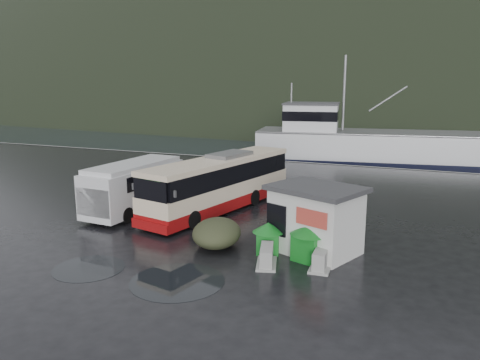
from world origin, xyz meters
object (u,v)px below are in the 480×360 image
at_px(waste_bin_right, 309,260).
at_px(jersey_barrier_c, 331,243).
at_px(coach_bus, 220,209).
at_px(white_van, 136,211).
at_px(fishing_trawler, 374,152).
at_px(jersey_barrier_a, 267,265).
at_px(ticket_kiosk, 314,251).
at_px(jersey_barrier_b, 321,268).
at_px(dome_tent, 217,245).
at_px(waste_bin_left, 268,253).

bearing_deg(waste_bin_right, jersey_barrier_c, 79.91).
distance_m(coach_bus, white_van, 4.66).
bearing_deg(white_van, coach_bus, 31.64).
bearing_deg(fishing_trawler, coach_bus, -110.55).
bearing_deg(jersey_barrier_c, white_van, 174.41).
height_order(white_van, jersey_barrier_a, white_van).
bearing_deg(jersey_barrier_a, ticket_kiosk, 57.31).
distance_m(jersey_barrier_a, jersey_barrier_b, 2.08).
xyz_separation_m(ticket_kiosk, fishing_trawler, (-0.98, 30.16, 0.00)).
bearing_deg(jersey_barrier_c, ticket_kiosk, -107.89).
xyz_separation_m(waste_bin_right, dome_tent, (-4.10, 0.15, 0.00)).
relative_size(waste_bin_right, jersey_barrier_c, 0.90).
xyz_separation_m(ticket_kiosk, jersey_barrier_a, (-1.38, -2.16, 0.00)).
xyz_separation_m(coach_bus, waste_bin_left, (4.63, -5.45, 0.00)).
xyz_separation_m(white_van, jersey_barrier_b, (11.13, -4.05, 0.00)).
bearing_deg(dome_tent, fishing_trawler, 84.28).
xyz_separation_m(dome_tent, fishing_trawler, (3.11, 31.04, 0.00)).
bearing_deg(jersey_barrier_c, dome_tent, -154.05).
bearing_deg(jersey_barrier_c, waste_bin_right, -100.09).
bearing_deg(ticket_kiosk, dome_tent, -145.92).
xyz_separation_m(waste_bin_right, ticket_kiosk, (-0.01, 1.03, 0.00)).
distance_m(ticket_kiosk, fishing_trawler, 30.18).
bearing_deg(jersey_barrier_b, ticket_kiosk, 110.86).
height_order(waste_bin_left, dome_tent, waste_bin_left).
bearing_deg(waste_bin_right, coach_bus, 138.77).
bearing_deg(dome_tent, ticket_kiosk, 12.15).
bearing_deg(waste_bin_right, jersey_barrier_b, -45.31).
bearing_deg(waste_bin_right, fishing_trawler, 91.81).
bearing_deg(fishing_trawler, jersey_barrier_a, -99.32).
xyz_separation_m(coach_bus, ticket_kiosk, (6.39, -4.58, 0.00)).
height_order(waste_bin_left, fishing_trawler, fishing_trawler).
bearing_deg(jersey_barrier_a, jersey_barrier_b, 13.71).
height_order(waste_bin_right, dome_tent, waste_bin_right).
height_order(jersey_barrier_b, fishing_trawler, fishing_trawler).
height_order(coach_bus, waste_bin_right, coach_bus).
bearing_deg(white_van, dome_tent, -23.50).
xyz_separation_m(coach_bus, fishing_trawler, (5.41, 25.58, 0.00)).
height_order(coach_bus, jersey_barrier_a, coach_bus).
xyz_separation_m(white_van, jersey_barrier_c, (10.92, -1.07, 0.00)).
bearing_deg(jersey_barrier_a, coach_bus, 126.65).
bearing_deg(coach_bus, jersey_barrier_b, -28.96).
distance_m(coach_bus, waste_bin_right, 8.51).
bearing_deg(waste_bin_left, waste_bin_right, -5.19).
relative_size(dome_tent, ticket_kiosk, 0.82).
bearing_deg(jersey_barrier_b, fishing_trawler, 92.90).
xyz_separation_m(ticket_kiosk, jersey_barrier_c, (0.43, 1.32, 0.00)).
xyz_separation_m(white_van, ticket_kiosk, (10.50, -2.39, 0.00)).
bearing_deg(white_van, jersey_barrier_c, -2.08).
relative_size(coach_bus, waste_bin_right, 7.04).
xyz_separation_m(waste_bin_left, ticket_kiosk, (1.76, 0.87, 0.00)).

